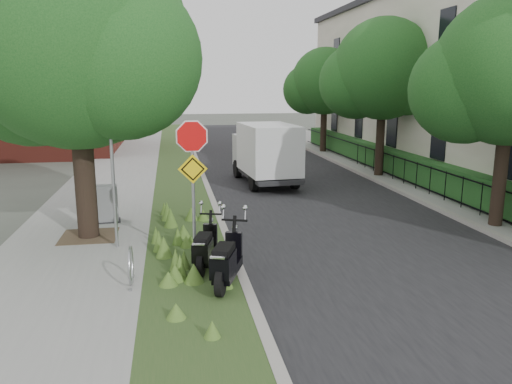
# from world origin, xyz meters

# --- Properties ---
(ground) EXTENTS (120.00, 120.00, 0.00)m
(ground) POSITION_xyz_m (0.00, 0.00, 0.00)
(ground) COLOR #4C5147
(ground) RESTS_ON ground
(sidewalk_near) EXTENTS (3.50, 60.00, 0.12)m
(sidewalk_near) POSITION_xyz_m (-4.25, 10.00, 0.06)
(sidewalk_near) COLOR gray
(sidewalk_near) RESTS_ON ground
(verge) EXTENTS (2.00, 60.00, 0.12)m
(verge) POSITION_xyz_m (-1.50, 10.00, 0.06)
(verge) COLOR #2F4C20
(verge) RESTS_ON ground
(kerb_near) EXTENTS (0.20, 60.00, 0.13)m
(kerb_near) POSITION_xyz_m (-0.50, 10.00, 0.07)
(kerb_near) COLOR #9E9991
(kerb_near) RESTS_ON ground
(road) EXTENTS (7.00, 60.00, 0.01)m
(road) POSITION_xyz_m (3.00, 10.00, 0.01)
(road) COLOR black
(road) RESTS_ON ground
(kerb_far) EXTENTS (0.20, 60.00, 0.13)m
(kerb_far) POSITION_xyz_m (6.50, 10.00, 0.07)
(kerb_far) COLOR #9E9991
(kerb_far) RESTS_ON ground
(footpath_far) EXTENTS (3.20, 60.00, 0.12)m
(footpath_far) POSITION_xyz_m (8.20, 10.00, 0.06)
(footpath_far) COLOR gray
(footpath_far) RESTS_ON ground
(street_tree_main) EXTENTS (6.21, 5.54, 7.66)m
(street_tree_main) POSITION_xyz_m (-4.08, 2.86, 4.80)
(street_tree_main) COLOR black
(street_tree_main) RESTS_ON ground
(bare_post) EXTENTS (0.08, 0.08, 4.00)m
(bare_post) POSITION_xyz_m (-3.20, 1.80, 2.12)
(bare_post) COLOR #A5A8AD
(bare_post) RESTS_ON ground
(bike_hoop) EXTENTS (0.06, 0.78, 0.77)m
(bike_hoop) POSITION_xyz_m (-2.70, -0.60, 0.50)
(bike_hoop) COLOR #A5A8AD
(bike_hoop) RESTS_ON ground
(sign_assembly) EXTENTS (0.94, 0.08, 3.22)m
(sign_assembly) POSITION_xyz_m (-1.40, 0.58, 2.33)
(sign_assembly) COLOR #A5A8AD
(sign_assembly) RESTS_ON ground
(fence_far) EXTENTS (0.04, 24.00, 1.00)m
(fence_far) POSITION_xyz_m (7.20, 10.00, 0.67)
(fence_far) COLOR black
(fence_far) RESTS_ON ground
(hedge_far) EXTENTS (1.00, 24.00, 1.10)m
(hedge_far) POSITION_xyz_m (7.90, 10.00, 0.67)
(hedge_far) COLOR #234D1B
(hedge_far) RESTS_ON footpath_far
(terrace_houses) EXTENTS (7.40, 26.40, 8.20)m
(terrace_houses) POSITION_xyz_m (11.49, 10.00, 4.16)
(terrace_houses) COLOR #BDB7A1
(terrace_houses) RESTS_ON ground
(brick_building) EXTENTS (9.40, 10.40, 8.30)m
(brick_building) POSITION_xyz_m (-9.50, 22.00, 4.21)
(brick_building) COLOR maroon
(brick_building) RESTS_ON ground
(far_tree_a) EXTENTS (4.60, 4.10, 6.22)m
(far_tree_a) POSITION_xyz_m (6.94, 2.05, 4.13)
(far_tree_a) COLOR black
(far_tree_a) RESTS_ON ground
(far_tree_b) EXTENTS (4.83, 4.31, 6.56)m
(far_tree_b) POSITION_xyz_m (6.94, 10.05, 4.37)
(far_tree_b) COLOR black
(far_tree_b) RESTS_ON ground
(far_tree_c) EXTENTS (4.37, 3.89, 5.93)m
(far_tree_c) POSITION_xyz_m (6.94, 18.04, 3.95)
(far_tree_c) COLOR black
(far_tree_c) RESTS_ON ground
(scooter_near) EXTENTS (0.64, 1.63, 0.79)m
(scooter_near) POSITION_xyz_m (-1.22, -0.06, 0.51)
(scooter_near) COLOR black
(scooter_near) RESTS_ON ground
(scooter_far) EXTENTS (0.80, 1.76, 0.87)m
(scooter_far) POSITION_xyz_m (-0.89, -1.06, 0.54)
(scooter_far) COLOR black
(scooter_far) RESTS_ON ground
(box_truck) EXTENTS (2.14, 4.72, 2.08)m
(box_truck) POSITION_xyz_m (1.91, 9.41, 1.36)
(box_truck) COLOR #262628
(box_truck) RESTS_ON ground
(utility_cabinet) EXTENTS (0.83, 0.59, 1.04)m
(utility_cabinet) POSITION_xyz_m (-3.73, 4.19, 0.62)
(utility_cabinet) COLOR #262628
(utility_cabinet) RESTS_ON ground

